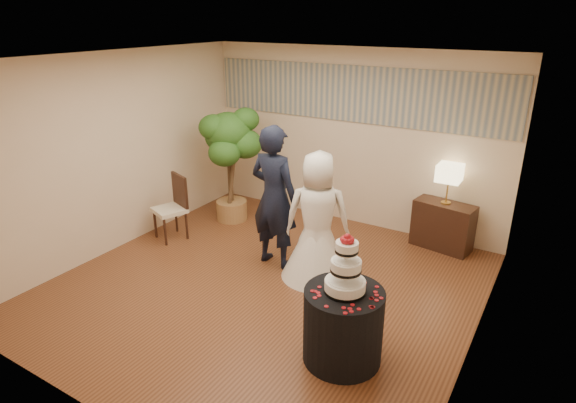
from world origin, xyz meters
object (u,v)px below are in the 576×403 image
Objects in this scene: groom at (274,197)px; bride at (318,217)px; console at (443,226)px; ficus_tree at (230,165)px; cake_table at (343,326)px; side_chair at (169,208)px; table_lamp at (448,184)px; wedding_cake at (346,263)px.

bride is (0.66, -0.01, -0.13)m from groom.
console is at bearing -150.05° from bride.
ficus_tree is at bearing -28.53° from groom.
cake_table is 3.64m from side_chair.
table_lamp is (0.20, 3.01, 0.61)m from cake_table.
bride is at bearing 126.96° from cake_table.
wedding_cake is at bearing -93.81° from table_lamp.
cake_table is 3.01m from console.
bride is 2.30m from ficus_tree.
console is 1.46× the size of table_lamp.
wedding_cake is 0.72× the size of console.
bride is 2.16× the size of cake_table.
groom is at bearing 25.70° from side_chair.
groom reaches higher than console.
ficus_tree is at bearing 144.09° from cake_table.
bride reaches higher than cake_table.
side_chair is at bearing -21.23° from bride.
wedding_cake is (0.00, 0.00, 0.69)m from cake_table.
console is 3.44m from ficus_tree.
groom is 2.49× the size of cake_table.
console is (1.85, 1.67, -0.63)m from groom.
groom reaches higher than bride.
wedding_cake is 1.05× the size of table_lamp.
bride is at bearing -23.70° from ficus_tree.
cake_table is at bearing -93.81° from table_lamp.
console is 4.09m from side_chair.
ficus_tree is (-3.10, 2.25, -0.12)m from wedding_cake.
bride is 2.78× the size of wedding_cake.
cake_table is at bearing 0.00° from wedding_cake.
cake_table is 1.36× the size of table_lamp.
wedding_cake reaches higher than cake_table.
side_chair is (-3.45, 1.17, -0.58)m from wedding_cake.
cake_table is 0.79× the size of side_chair.
table_lamp is (0.00, 0.00, 0.64)m from console.
ficus_tree is (-3.30, -0.76, 0.60)m from console.
cake_table is at bearing -84.56° from console.
cake_table is 0.93× the size of console.
console is at bearing 86.19° from cake_table.
console is (0.20, 3.01, -0.73)m from wedding_cake.
table_lamp is at bearing 13.00° from ficus_tree.
wedding_cake reaches higher than console.
table_lamp is at bearing -150.05° from bride.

